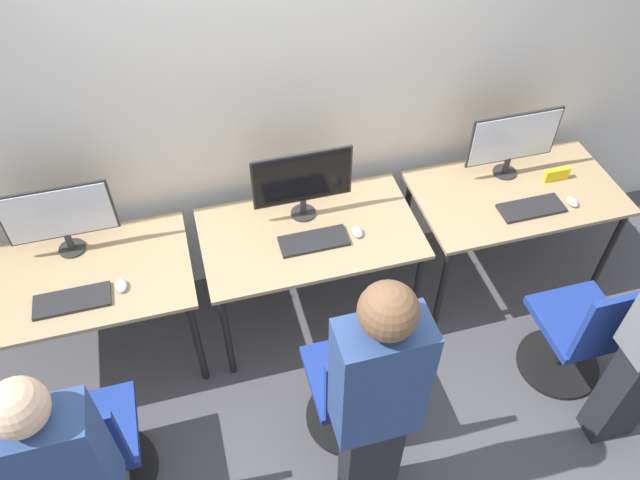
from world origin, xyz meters
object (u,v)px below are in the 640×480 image
at_px(office_chair_left, 94,450).
at_px(person_center, 376,405).
at_px(monitor_center, 302,181).
at_px(monitor_right, 513,140).
at_px(monitor_left, 59,216).
at_px(mouse_left, 121,286).
at_px(mouse_right, 572,202).
at_px(keyboard_left, 72,301).
at_px(office_chair_right, 580,336).
at_px(mouse_center, 357,232).
at_px(keyboard_center, 314,241).
at_px(keyboard_right, 531,208).
at_px(office_chair_center, 354,391).

xyz_separation_m(office_chair_left, person_center, (1.26, -0.39, 0.52)).
bearing_deg(monitor_center, monitor_right, 1.04).
bearing_deg(monitor_left, person_center, -48.26).
xyz_separation_m(mouse_left, mouse_right, (2.58, -0.05, 0.00)).
distance_m(keyboard_left, mouse_right, 2.83).
height_order(person_center, monitor_right, person_center).
distance_m(monitor_left, office_chair_right, 2.88).
bearing_deg(office_chair_left, monitor_center, 36.64).
distance_m(office_chair_left, monitor_center, 1.71).
bearing_deg(monitor_left, mouse_center, -11.08).
bearing_deg(keyboard_left, mouse_left, 6.43).
bearing_deg(monitor_left, monitor_right, -0.91).
distance_m(keyboard_center, person_center, 1.12).
height_order(monitor_center, office_chair_right, monitor_center).
xyz_separation_m(mouse_right, office_chair_right, (-0.22, -0.65, -0.37)).
distance_m(monitor_left, office_chair_left, 1.19).
bearing_deg(keyboard_center, keyboard_right, -3.53).
distance_m(keyboard_left, monitor_right, 2.60).
distance_m(mouse_center, mouse_right, 1.29).
distance_m(office_chair_center, mouse_right, 1.70).
height_order(mouse_left, mouse_right, same).
bearing_deg(mouse_right, keyboard_right, 175.73).
relative_size(mouse_center, person_center, 0.05).
bearing_deg(mouse_left, person_center, -46.32).
bearing_deg(keyboard_right, mouse_left, 179.28).
xyz_separation_m(office_chair_left, keyboard_right, (2.57, 0.64, 0.37)).
xyz_separation_m(office_chair_left, keyboard_center, (1.29, 0.72, 0.37)).
relative_size(office_chair_left, office_chair_right, 1.00).
xyz_separation_m(person_center, monitor_right, (1.31, 1.37, 0.08)).
relative_size(keyboard_left, office_chair_left, 0.42).
bearing_deg(person_center, monitor_center, 88.83).
relative_size(mouse_center, keyboard_right, 0.24).
distance_m(monitor_left, mouse_right, 2.86).
bearing_deg(keyboard_right, person_center, -141.87).
xyz_separation_m(mouse_center, office_chair_right, (1.07, -0.75, -0.37)).
relative_size(office_chair_center, person_center, 0.55).
distance_m(office_chair_left, keyboard_right, 2.68).
height_order(monitor_center, mouse_right, monitor_center).
bearing_deg(office_chair_right, office_chair_left, 179.34).
bearing_deg(mouse_right, monitor_left, 171.98).
bearing_deg(monitor_center, keyboard_left, -166.27).
distance_m(keyboard_center, monitor_right, 1.33).
xyz_separation_m(keyboard_center, person_center, (-0.03, -1.11, 0.16)).
relative_size(monitor_center, mouse_center, 6.26).
distance_m(monitor_center, office_chair_right, 1.76).
height_order(keyboard_left, office_chair_center, office_chair_center).
bearing_deg(person_center, office_chair_right, 14.93).
distance_m(keyboard_left, mouse_left, 0.25).
height_order(keyboard_left, monitor_center, monitor_center).
distance_m(monitor_left, keyboard_center, 1.34).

